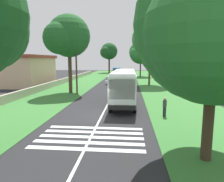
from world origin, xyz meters
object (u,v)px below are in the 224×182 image
at_px(roadside_building, 27,70).
at_px(roadside_tree_right_1, 149,40).
at_px(trailing_car_2, 129,75).
at_px(roadside_tree_left_1, 109,52).
at_px(roadside_tree_left_2, 68,37).
at_px(trailing_car_0, 111,81).
at_px(pedestrian, 165,107).
at_px(utility_pole, 76,66).
at_px(trailing_car_1, 113,78).
at_px(trailing_minibus_0, 117,70).
at_px(coach_bus, 124,85).
at_px(roadside_tree_right_0, 140,53).
at_px(roadside_tree_right_2, 211,27).

bearing_deg(roadside_building, roadside_tree_right_1, -84.81).
height_order(trailing_car_2, roadside_tree_left_1, roadside_tree_left_1).
xyz_separation_m(trailing_car_2, roadside_tree_left_2, (-28.61, 8.65, 7.48)).
bearing_deg(trailing_car_0, roadside_tree_left_2, 157.88).
relative_size(trailing_car_0, pedestrian, 2.54).
bearing_deg(trailing_car_2, pedestrian, -175.13).
bearing_deg(utility_pole, roadside_tree_right_1, -43.54).
distance_m(trailing_car_1, trailing_minibus_0, 16.53).
height_order(trailing_car_2, roadside_tree_left_2, roadside_tree_left_2).
height_order(coach_bus, roadside_tree_right_1, roadside_tree_right_1).
height_order(roadside_tree_right_1, roadside_building, roadside_tree_right_1).
distance_m(roadside_tree_right_0, utility_pole, 34.33).
xyz_separation_m(coach_bus, roadside_tree_left_2, (6.78, 8.39, 6.00)).
bearing_deg(coach_bus, roadside_tree_right_2, -161.38).
relative_size(trailing_car_0, roadside_tree_right_2, 0.42).
xyz_separation_m(roadside_tree_right_0, roadside_tree_right_2, (-50.95, -0.78, -0.55)).
height_order(coach_bus, trailing_minibus_0, coach_bus).
bearing_deg(trailing_car_1, roadside_tree_left_2, 166.15).
relative_size(roadside_tree_right_2, roadside_building, 0.85).
height_order(trailing_car_0, roadside_tree_right_2, roadside_tree_right_2).
bearing_deg(roadside_tree_left_2, trailing_car_2, -16.83).
bearing_deg(roadside_tree_right_1, trailing_car_1, 39.95).
bearing_deg(utility_pole, coach_bus, -129.04).
relative_size(trailing_car_0, trailing_car_1, 1.00).
bearing_deg(roadside_tree_right_1, roadside_tree_right_0, 1.96).
height_order(roadside_building, pedestrian, roadside_building).
height_order(trailing_car_0, trailing_minibus_0, trailing_minibus_0).
relative_size(trailing_car_2, roadside_tree_left_1, 0.38).
relative_size(coach_bus, roadside_tree_right_0, 1.07).
distance_m(roadside_tree_right_2, roadside_building, 36.77).
xyz_separation_m(roadside_tree_left_1, roadside_tree_right_0, (-17.64, -11.19, -1.09)).
distance_m(trailing_car_2, roadside_tree_left_1, 23.12).
relative_size(trailing_car_1, utility_pole, 0.55).
distance_m(coach_bus, roadside_tree_right_2, 14.12).
xyz_separation_m(trailing_car_2, roadside_tree_left_1, (20.43, 7.92, 7.37)).
distance_m(trailing_car_2, roadside_tree_right_0, 7.60).
bearing_deg(roadside_tree_left_2, coach_bus, -128.95).
height_order(coach_bus, pedestrian, coach_bus).
xyz_separation_m(roadside_tree_left_2, roadside_tree_right_2, (-19.54, -12.69, -1.76)).
xyz_separation_m(roadside_tree_left_1, utility_pole, (-50.22, -0.75, -3.95)).
relative_size(roadside_tree_right_2, utility_pole, 1.31).
xyz_separation_m(coach_bus, roadside_tree_right_2, (-12.76, -4.30, 4.24)).
height_order(trailing_minibus_0, roadside_tree_right_2, roadside_tree_right_2).
height_order(roadside_tree_left_2, roadside_tree_right_0, roadside_tree_left_2).
bearing_deg(roadside_tree_left_1, trailing_car_2, -158.81).
height_order(roadside_tree_left_1, roadside_tree_left_2, same).
height_order(utility_pole, roadside_building, utility_pole).
bearing_deg(utility_pole, trailing_car_2, -13.55).
distance_m(trailing_car_1, roadside_tree_right_0, 14.94).
xyz_separation_m(trailing_minibus_0, roadside_tree_left_2, (-36.32, 4.76, 6.60)).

